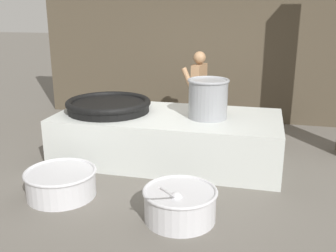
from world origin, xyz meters
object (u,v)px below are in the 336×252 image
giant_wok_near (109,105)px  prep_bowl_vegetables (180,203)px  stock_pot (208,98)px  prep_bowl_meat (61,182)px  cook (198,92)px

giant_wok_near → prep_bowl_vegetables: (1.61, -1.84, -0.67)m
stock_pot → prep_bowl_meat: (-1.73, -1.60, -0.89)m
stock_pot → cook: bearing=105.5°
cook → prep_bowl_vegetables: (0.32, -3.16, -0.69)m
stock_pot → prep_bowl_vegetables: bearing=-91.6°
stock_pot → prep_bowl_meat: stock_pot is taller
prep_bowl_vegetables → cook: bearing=95.7°
stock_pot → prep_bowl_vegetables: 2.03m
stock_pot → cook: (-0.37, 1.33, -0.19)m
prep_bowl_vegetables → prep_bowl_meat: size_ratio=1.21×
giant_wok_near → cook: (1.30, 1.33, 0.02)m
stock_pot → prep_bowl_vegetables: stock_pot is taller
giant_wok_near → prep_bowl_vegetables: 2.54m
stock_pot → prep_bowl_meat: size_ratio=0.67×
giant_wok_near → cook: bearing=45.6°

